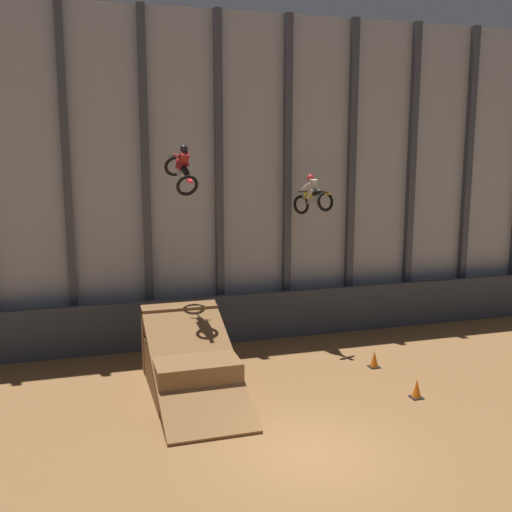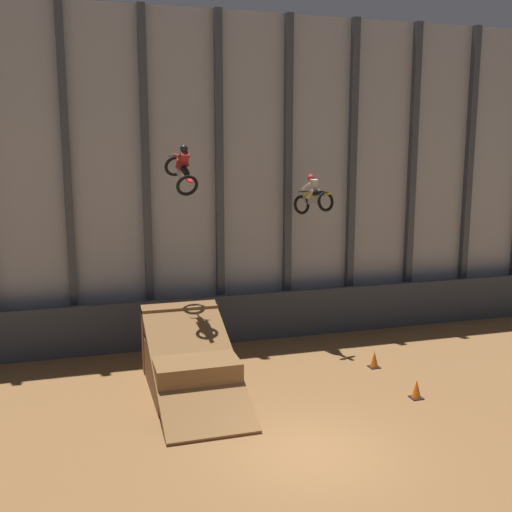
{
  "view_description": "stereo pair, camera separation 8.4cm",
  "coord_description": "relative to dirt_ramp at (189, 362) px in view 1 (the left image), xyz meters",
  "views": [
    {
      "loc": [
        -5.3,
        -12.62,
        7.37
      ],
      "look_at": [
        0.36,
        6.06,
        3.88
      ],
      "focal_mm": 42.0,
      "sensor_mm": 36.0,
      "label": 1
    },
    {
      "loc": [
        -5.22,
        -12.64,
        7.37
      ],
      "look_at": [
        0.36,
        6.06,
        3.88
      ],
      "focal_mm": 42.0,
      "sensor_mm": 36.0,
      "label": 2
    }
  ],
  "objects": [
    {
      "name": "lower_barrier",
      "position": [
        2.13,
        3.85,
        0.14
      ],
      "size": [
        31.36,
        0.2,
        1.86
      ],
      "color": "#383D47",
      "rests_on": "ground_plane"
    },
    {
      "name": "dirt_ramp",
      "position": [
        0.0,
        0.0,
        0.0
      ],
      "size": [
        2.52,
        5.62,
        2.37
      ],
      "color": "brown",
      "rests_on": "ground_plane"
    },
    {
      "name": "traffic_cone_arena_edge",
      "position": [
        6.37,
        -0.22,
        -0.51
      ],
      "size": [
        0.36,
        0.36,
        0.58
      ],
      "color": "black",
      "rests_on": "ground_plane"
    },
    {
      "name": "arena_back_wall",
      "position": [
        2.13,
        4.8,
        5.42
      ],
      "size": [
        32.0,
        0.4,
        12.42
      ],
      "color": "#A3A8B2",
      "rests_on": "ground_plane"
    },
    {
      "name": "rider_bike_right_air",
      "position": [
        5.27,
        2.88,
        4.83
      ],
      "size": [
        1.18,
        1.79,
        1.55
      ],
      "rotation": [
        -0.16,
        0.0,
        0.3
      ],
      "color": "black"
    },
    {
      "name": "rider_bike_left_air",
      "position": [
        0.21,
        1.73,
        5.93
      ],
      "size": [
        0.95,
        1.89,
        1.68
      ],
      "rotation": [
        0.43,
        0.0,
        0.14
      ],
      "color": "black"
    },
    {
      "name": "ground_plane",
      "position": [
        2.13,
        -5.1,
        -0.79
      ],
      "size": [
        60.0,
        60.0,
        0.0
      ],
      "primitive_type": "plane",
      "color": "olive"
    },
    {
      "name": "traffic_cone_near_ramp",
      "position": [
        6.36,
        -2.9,
        -0.51
      ],
      "size": [
        0.36,
        0.36,
        0.58
      ],
      "color": "black",
      "rests_on": "ground_plane"
    }
  ]
}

